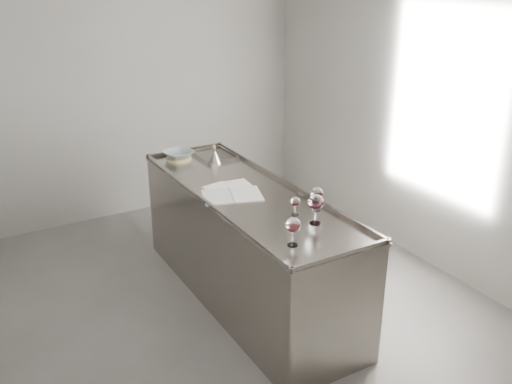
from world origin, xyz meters
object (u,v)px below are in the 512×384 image
notebook (232,196)px  wine_funnel (214,157)px  wine_glass_middle (316,203)px  wine_glass_right (317,194)px  wine_glass_small (295,202)px  wine_glass_left (293,226)px  ceramic_bowl (179,154)px  counter (247,246)px

notebook → wine_funnel: wine_funnel is taller
wine_glass_middle → wine_glass_right: size_ratio=1.22×
wine_glass_right → wine_glass_small: (-0.18, 0.01, -0.03)m
wine_glass_left → ceramic_bowl: 1.91m
counter → wine_glass_right: (0.27, -0.54, 0.59)m
wine_glass_left → wine_glass_small: (0.27, 0.38, -0.04)m
wine_glass_small → ceramic_bowl: size_ratio=0.54×
wine_glass_left → wine_glass_middle: bearing=31.7°
wine_glass_small → notebook: (-0.23, 0.52, -0.09)m
wine_glass_right → wine_glass_middle: bearing=-127.9°
wine_glass_middle → wine_funnel: 1.48m
wine_glass_left → notebook: 0.91m
wine_funnel → wine_glass_middle: bearing=-88.5°
counter → wine_glass_right: size_ratio=13.73×
wine_glass_left → notebook: size_ratio=0.37×
counter → wine_glass_small: (0.10, -0.53, 0.56)m
wine_glass_right → wine_funnel: bearing=97.9°
wine_glass_small → wine_funnel: size_ratio=0.77×
wine_glass_right → counter: bearing=117.0°
wine_glass_middle → ceramic_bowl: 1.75m
wine_funnel → counter: bearing=-97.2°
wine_glass_left → wine_glass_middle: (0.31, 0.19, 0.02)m
wine_glass_small → wine_glass_middle: bearing=-78.4°
ceramic_bowl → counter: bearing=-81.8°
ceramic_bowl → wine_glass_middle: bearing=-80.8°
wine_glass_middle → wine_glass_left: bearing=-148.3°
wine_glass_left → wine_glass_right: 0.58m
wine_glass_right → wine_funnel: (-0.18, 1.30, -0.07)m
wine_glass_left → wine_glass_small: size_ratio=1.40×
wine_glass_middle → wine_funnel: size_ratio=1.20×
ceramic_bowl → wine_glass_right: bearing=-74.8°
notebook → wine_funnel: size_ratio=2.89×
wine_glass_small → notebook: 0.58m
wine_glass_small → wine_funnel: (0.00, 1.29, -0.04)m
counter → wine_glass_middle: wine_glass_middle is taller
ceramic_bowl → wine_glass_left: bearing=-91.0°
counter → wine_funnel: bearing=82.8°
notebook → ceramic_bowl: size_ratio=2.03×
wine_glass_right → wine_glass_small: bearing=178.0°
wine_glass_small → wine_glass_right: bearing=-2.0°
wine_funnel → wine_glass_small: bearing=-90.0°
wine_glass_left → wine_glass_right: bearing=39.5°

